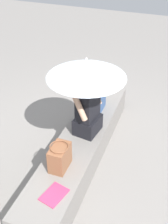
# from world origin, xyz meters

# --- Properties ---
(ground_plane) EXTENTS (14.00, 14.00, 0.00)m
(ground_plane) POSITION_xyz_m (0.00, 0.00, 0.00)
(ground_plane) COLOR gray
(stone_bench) EXTENTS (2.81, 0.53, 0.41)m
(stone_bench) POSITION_xyz_m (0.00, 0.00, 0.20)
(stone_bench) COLOR gray
(stone_bench) RESTS_ON ground
(person_seated) EXTENTS (0.49, 0.33, 0.90)m
(person_seated) POSITION_xyz_m (0.15, -0.05, 0.79)
(person_seated) COLOR black
(person_seated) RESTS_ON stone_bench
(parasol) EXTENTS (0.93, 0.93, 1.07)m
(parasol) POSITION_xyz_m (0.09, -0.04, 1.34)
(parasol) COLOR #B7B7BC
(parasol) RESTS_ON stone_bench
(handbag_black) EXTENTS (0.30, 0.22, 0.32)m
(handbag_black) POSITION_xyz_m (0.67, -0.04, 0.56)
(handbag_black) COLOR #335184
(handbag_black) RESTS_ON stone_bench
(tote_bag_canvas) EXTENTS (0.29, 0.21, 0.31)m
(tote_bag_canvas) POSITION_xyz_m (-0.57, 0.03, 0.56)
(tote_bag_canvas) COLOR brown
(tote_bag_canvas) RESTS_ON stone_bench
(magazine) EXTENTS (0.32, 0.26, 0.01)m
(magazine) POSITION_xyz_m (-0.96, -0.08, 0.41)
(magazine) COLOR #D83866
(magazine) RESTS_ON stone_bench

